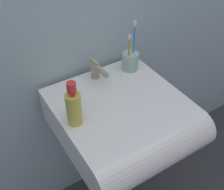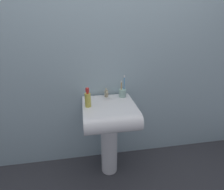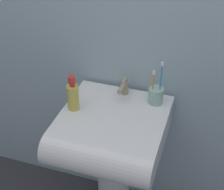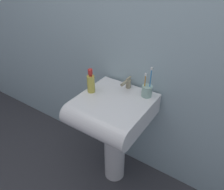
# 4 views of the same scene
# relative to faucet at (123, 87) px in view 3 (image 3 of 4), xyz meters

# --- Properties ---
(wall_back) EXTENTS (5.00, 0.05, 2.40)m
(wall_back) POSITION_rel_faucet_xyz_m (0.00, 0.11, 0.36)
(wall_back) COLOR #9EB7C1
(wall_back) RESTS_ON ground
(sink_pedestal) EXTENTS (0.17, 0.17, 0.65)m
(sink_pedestal) POSITION_rel_faucet_xyz_m (0.00, -0.16, -0.52)
(sink_pedestal) COLOR white
(sink_pedestal) RESTS_ON ground
(sink_basin) EXTENTS (0.49, 0.53, 0.15)m
(sink_basin) POSITION_rel_faucet_xyz_m (0.00, -0.22, -0.12)
(sink_basin) COLOR white
(sink_basin) RESTS_ON sink_pedestal
(faucet) EXTENTS (0.04, 0.12, 0.08)m
(faucet) POSITION_rel_faucet_xyz_m (0.00, 0.00, 0.00)
(faucet) COLOR tan
(faucet) RESTS_ON sink_basin
(toothbrush_cup) EXTENTS (0.07, 0.07, 0.22)m
(toothbrush_cup) POSITION_rel_faucet_xyz_m (0.17, -0.01, -0.00)
(toothbrush_cup) COLOR #99BFB2
(toothbrush_cup) RESTS_ON sink_basin
(soap_bottle) EXTENTS (0.05, 0.05, 0.18)m
(soap_bottle) POSITION_rel_faucet_xyz_m (-0.19, -0.18, 0.03)
(soap_bottle) COLOR gold
(soap_bottle) RESTS_ON sink_basin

